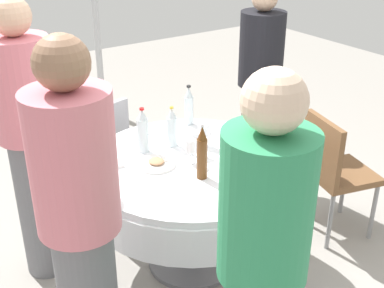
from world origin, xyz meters
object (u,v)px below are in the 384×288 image
wine_glass_outer (271,167)px  person_south (81,229)px  plate_mid (156,163)px  chair_outer (98,148)px  wine_glass_east (272,129)px  person_front (259,84)px  chair_right (333,167)px  bottle_clear_left (172,128)px  bottle_clear_east (189,106)px  wine_glass_far (204,131)px  plate_near (240,164)px  bottle_clear_south (143,132)px  bottle_brown_front (202,153)px  person_left (262,269)px  wine_glass_near (196,139)px  person_east (30,141)px  dining_table (192,183)px  wine_glass_right (190,147)px

wine_glass_outer → person_south: person_south is taller
plate_mid → chair_outer: chair_outer is taller
wine_glass_east → person_front: 0.92m
chair_right → chair_outer: bearing=-119.7°
bottle_clear_left → bottle_clear_east: (0.22, -0.27, 0.01)m
plate_mid → wine_glass_far: bearing=-81.0°
wine_glass_outer → plate_near: (0.26, -0.00, -0.10)m
wine_glass_far → bottle_clear_south: bearing=68.3°
bottle_clear_south → wine_glass_east: size_ratio=1.89×
person_south → chair_outer: (1.38, -0.67, -0.38)m
bottle_brown_front → chair_right: 1.09m
person_left → bottle_clear_south: bearing=-79.1°
plate_near → plate_mid: plate_mid is taller
wine_glass_near → chair_outer: size_ratio=0.17×
bottle_clear_east → chair_right: bearing=-136.0°
person_east → bottle_clear_left: bearing=-75.3°
wine_glass_outer → bottle_clear_left: bearing=14.5°
wine_glass_east → bottle_clear_left: bearing=56.8°
person_left → person_south: (0.57, 0.48, 0.03)m
chair_outer → person_front: bearing=-24.3°
bottle_clear_left → person_front: (0.40, -1.05, -0.04)m
bottle_clear_south → chair_right: 1.29m
wine_glass_east → bottle_clear_south: bearing=62.4°
person_east → dining_table: bearing=-90.0°
wine_glass_east → person_east: bearing=66.2°
wine_glass_far → plate_mid: (-0.06, 0.37, -0.09)m
bottle_clear_south → chair_outer: 0.71m
wine_glass_east → person_front: (0.74, -0.54, -0.03)m
chair_outer → bottle_brown_front: bearing=-95.6°
bottle_brown_front → chair_outer: size_ratio=0.37×
wine_glass_east → person_south: person_south is taller
person_east → chair_outer: person_east is taller
bottle_clear_south → wine_glass_east: bearing=-117.6°
plate_near → person_front: size_ratio=0.14×
person_left → bottle_brown_front: bearing=-90.5°
wine_glass_far → plate_near: wine_glass_far is taller
wine_glass_near → plate_mid: 0.29m
person_south → person_east: size_ratio=1.01×
wine_glass_east → wine_glass_right: wine_glass_east is taller
bottle_clear_south → plate_mid: size_ratio=1.28×
plate_mid → person_south: bearing=129.6°
wine_glass_near → person_left: (-1.13, 0.47, 0.03)m
bottle_brown_front → person_south: bearing=110.4°
dining_table → person_south: bearing=119.2°
bottle_clear_east → wine_glass_east: 0.61m
chair_outer → wine_glass_far: bearing=-76.4°
person_left → plate_near: bearing=-103.9°
wine_glass_far → wine_glass_near: bearing=124.1°
bottle_clear_east → wine_glass_right: 0.56m
plate_near → person_front: person_front is taller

